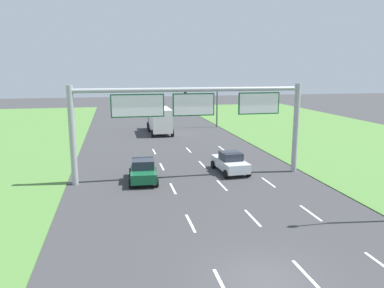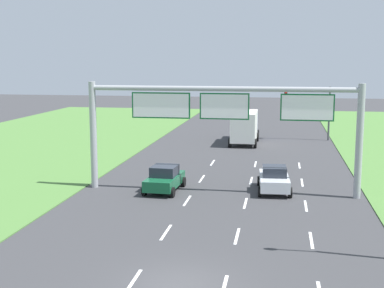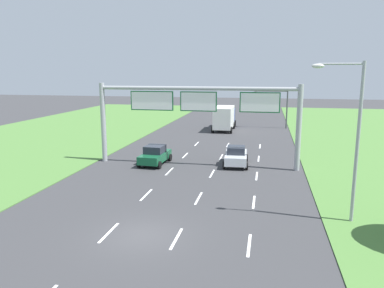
{
  "view_description": "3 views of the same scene",
  "coord_description": "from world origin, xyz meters",
  "px_view_note": "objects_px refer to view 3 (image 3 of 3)",
  "views": [
    {
      "loc": [
        -5.51,
        -12.32,
        8.06
      ],
      "look_at": [
        -0.2,
        13.0,
        2.86
      ],
      "focal_mm": 35.0,
      "sensor_mm": 36.0,
      "label": 1
    },
    {
      "loc": [
        3.68,
        -18.71,
        8.45
      ],
      "look_at": [
        -1.73,
        13.62,
        3.2
      ],
      "focal_mm": 50.0,
      "sensor_mm": 36.0,
      "label": 2
    },
    {
      "loc": [
        5.82,
        -16.46,
        7.97
      ],
      "look_at": [
        -0.34,
        14.33,
        1.88
      ],
      "focal_mm": 35.0,
      "sensor_mm": 36.0,
      "label": 3
    }
  ],
  "objects_px": {
    "car_lead_silver": "(155,155)",
    "box_truck": "(225,117)",
    "street_lamp": "(351,129)",
    "car_near_red": "(236,156)",
    "traffic_light_mast": "(273,101)",
    "sign_gantry": "(197,108)"
  },
  "relations": [
    {
      "from": "car_near_red",
      "to": "box_truck",
      "type": "relative_size",
      "value": 0.54
    },
    {
      "from": "box_truck",
      "to": "street_lamp",
      "type": "xyz_separation_m",
      "value": [
        9.99,
        -31.12,
        3.33
      ]
    },
    {
      "from": "car_near_red",
      "to": "box_truck",
      "type": "bearing_deg",
      "value": 95.93
    },
    {
      "from": "car_near_red",
      "to": "box_truck",
      "type": "height_order",
      "value": "box_truck"
    },
    {
      "from": "car_near_red",
      "to": "box_truck",
      "type": "distance_m",
      "value": 20.08
    },
    {
      "from": "box_truck",
      "to": "sign_gantry",
      "type": "xyz_separation_m",
      "value": [
        -0.03,
        -20.63,
        3.22
      ]
    },
    {
      "from": "car_lead_silver",
      "to": "box_truck",
      "type": "xyz_separation_m",
      "value": [
        3.74,
        20.85,
        0.94
      ]
    },
    {
      "from": "car_lead_silver",
      "to": "box_truck",
      "type": "relative_size",
      "value": 0.52
    },
    {
      "from": "traffic_light_mast",
      "to": "box_truck",
      "type": "bearing_deg",
      "value": -154.59
    },
    {
      "from": "car_lead_silver",
      "to": "box_truck",
      "type": "height_order",
      "value": "box_truck"
    },
    {
      "from": "car_lead_silver",
      "to": "street_lamp",
      "type": "bearing_deg",
      "value": -33.58
    },
    {
      "from": "street_lamp",
      "to": "box_truck",
      "type": "bearing_deg",
      "value": 107.79
    },
    {
      "from": "box_truck",
      "to": "street_lamp",
      "type": "height_order",
      "value": "street_lamp"
    },
    {
      "from": "box_truck",
      "to": "traffic_light_mast",
      "type": "height_order",
      "value": "traffic_light_mast"
    },
    {
      "from": "sign_gantry",
      "to": "traffic_light_mast",
      "type": "bearing_deg",
      "value": 74.47
    },
    {
      "from": "car_near_red",
      "to": "traffic_light_mast",
      "type": "distance_m",
      "value": 23.36
    },
    {
      "from": "car_near_red",
      "to": "traffic_light_mast",
      "type": "height_order",
      "value": "traffic_light_mast"
    },
    {
      "from": "car_near_red",
      "to": "street_lamp",
      "type": "relative_size",
      "value": 0.49
    },
    {
      "from": "box_truck",
      "to": "car_lead_silver",
      "type": "bearing_deg",
      "value": -100.07
    },
    {
      "from": "box_truck",
      "to": "traffic_light_mast",
      "type": "distance_m",
      "value": 7.57
    },
    {
      "from": "box_truck",
      "to": "sign_gantry",
      "type": "bearing_deg",
      "value": -90.0
    },
    {
      "from": "sign_gantry",
      "to": "traffic_light_mast",
      "type": "xyz_separation_m",
      "value": [
        6.6,
        23.75,
        -1.1
      ]
    }
  ]
}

